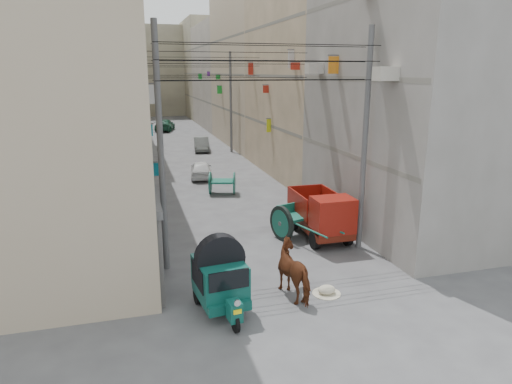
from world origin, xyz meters
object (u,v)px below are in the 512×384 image
object	(u,v)px
second_cart	(222,182)
horse	(297,271)
auto_rickshaw	(220,277)
distant_car_white	(201,169)
distant_car_green	(165,125)
distant_car_grey	(201,144)
feed_sack	(327,290)
mini_truck	(324,218)
tonga_cart	(295,220)

from	to	relation	value
second_cart	horse	xyz separation A→B (m)	(-0.22, -12.03, 0.15)
auto_rickshaw	distant_car_white	world-z (taller)	auto_rickshaw
distant_car_green	distant_car_white	bearing A→B (deg)	104.79
second_cart	distant_car_grey	distance (m)	14.26
auto_rickshaw	distant_car_grey	world-z (taller)	auto_rickshaw
feed_sack	distant_car_white	size ratio (longest dim) A/B	0.17
second_cart	distant_car_white	world-z (taller)	second_cart
mini_truck	second_cart	distance (m)	8.36
tonga_cart	auto_rickshaw	bearing A→B (deg)	-146.59
tonga_cart	horse	bearing A→B (deg)	-127.05
tonga_cart	mini_truck	bearing A→B (deg)	-51.06
second_cart	distant_car_grey	bearing A→B (deg)	102.14
feed_sack	distant_car_white	distance (m)	16.44
distant_car_green	distant_car_grey	bearing A→B (deg)	111.52
distant_car_grey	distant_car_white	bearing A→B (deg)	-92.85
mini_truck	auto_rickshaw	bearing A→B (deg)	-138.78
horse	distant_car_green	world-z (taller)	horse
mini_truck	distant_car_white	size ratio (longest dim) A/B	1.10
auto_rickshaw	feed_sack	world-z (taller)	auto_rickshaw
auto_rickshaw	feed_sack	xyz separation A→B (m)	(3.24, 0.06, -0.86)
second_cart	horse	bearing A→B (deg)	-74.39
auto_rickshaw	second_cart	xyz separation A→B (m)	(2.55, 12.25, -0.35)
auto_rickshaw	second_cart	world-z (taller)	auto_rickshaw
second_cart	auto_rickshaw	bearing A→B (deg)	-85.11
horse	distant_car_green	xyz separation A→B (m)	(-0.50, 40.74, -0.16)
tonga_cart	distant_car_grey	xyz separation A→B (m)	(-0.33, 21.58, -0.17)
feed_sack	horse	distance (m)	1.14
distant_car_green	mini_truck	bearing A→B (deg)	109.14
auto_rickshaw	distant_car_green	distance (m)	41.01
distant_car_white	distant_car_grey	world-z (taller)	distant_car_grey
tonga_cart	feed_sack	size ratio (longest dim) A/B	6.21
feed_sack	horse	size ratio (longest dim) A/B	0.28
tonga_cart	horse	world-z (taller)	horse
tonga_cart	distant_car_white	size ratio (longest dim) A/B	1.04
auto_rickshaw	feed_sack	distance (m)	3.35
mini_truck	horse	xyz separation A→B (m)	(-2.64, -4.02, -0.14)
auto_rickshaw	horse	xyz separation A→B (m)	(2.33, 0.23, -0.20)
distant_car_white	tonga_cart	bearing A→B (deg)	107.91
horse	distant_car_grey	bearing A→B (deg)	-105.35
distant_car_grey	distant_car_green	xyz separation A→B (m)	(-1.85, 14.50, 0.08)
horse	distant_car_white	distance (m)	16.23
distant_car_white	distant_car_green	xyz separation A→B (m)	(-0.22, 24.51, 0.10)
auto_rickshaw	tonga_cart	size ratio (longest dim) A/B	0.74
second_cart	tonga_cart	bearing A→B (deg)	-62.12
distant_car_green	tonga_cart	bearing A→B (deg)	107.72
mini_truck	distant_car_white	distance (m)	12.55
auto_rickshaw	mini_truck	bearing A→B (deg)	34.41
horse	auto_rickshaw	bearing A→B (deg)	-6.85
distant_car_grey	distant_car_green	world-z (taller)	distant_car_green
distant_car_white	distant_car_grey	distance (m)	10.14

